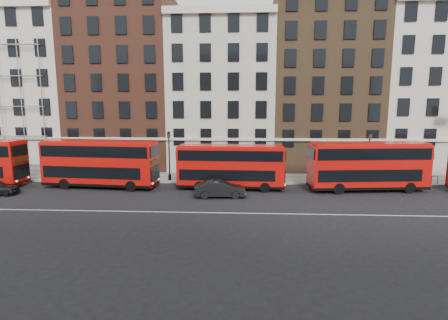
{
  "coord_description": "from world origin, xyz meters",
  "views": [
    {
      "loc": [
        2.58,
        -27.82,
        8.3
      ],
      "look_at": [
        0.91,
        5.0,
        3.0
      ],
      "focal_mm": 28.0,
      "sensor_mm": 36.0,
      "label": 1
    }
  ],
  "objects_px": {
    "bus_c": "(230,166)",
    "car_front": "(220,189)",
    "bus_b": "(100,162)",
    "bus_d": "(367,165)",
    "traffic_light": "(431,162)"
  },
  "relations": [
    {
      "from": "bus_d",
      "to": "traffic_light",
      "type": "distance_m",
      "value": 7.8
    },
    {
      "from": "bus_b",
      "to": "bus_c",
      "type": "bearing_deg",
      "value": 5.18
    },
    {
      "from": "bus_c",
      "to": "traffic_light",
      "type": "bearing_deg",
      "value": 9.26
    },
    {
      "from": "bus_c",
      "to": "bus_d",
      "type": "height_order",
      "value": "bus_d"
    },
    {
      "from": "bus_b",
      "to": "bus_c",
      "type": "distance_m",
      "value": 12.98
    },
    {
      "from": "bus_b",
      "to": "car_front",
      "type": "height_order",
      "value": "bus_b"
    },
    {
      "from": "bus_c",
      "to": "car_front",
      "type": "relative_size",
      "value": 2.28
    },
    {
      "from": "bus_b",
      "to": "traffic_light",
      "type": "relative_size",
      "value": 3.51
    },
    {
      "from": "bus_d",
      "to": "car_front",
      "type": "bearing_deg",
      "value": -173.34
    },
    {
      "from": "car_front",
      "to": "bus_b",
      "type": "bearing_deg",
      "value": 71.74
    },
    {
      "from": "bus_b",
      "to": "bus_c",
      "type": "relative_size",
      "value": 1.1
    },
    {
      "from": "bus_b",
      "to": "bus_d",
      "type": "xyz_separation_m",
      "value": [
        26.1,
        -0.01,
        -0.03
      ]
    },
    {
      "from": "car_front",
      "to": "traffic_light",
      "type": "bearing_deg",
      "value": -78.97
    },
    {
      "from": "bus_d",
      "to": "traffic_light",
      "type": "xyz_separation_m",
      "value": [
        7.34,
        2.65,
        -0.07
      ]
    },
    {
      "from": "bus_c",
      "to": "bus_d",
      "type": "bearing_deg",
      "value": 1.89
    }
  ]
}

